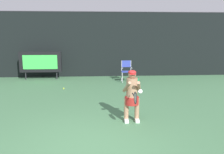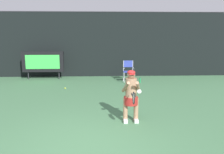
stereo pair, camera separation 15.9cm
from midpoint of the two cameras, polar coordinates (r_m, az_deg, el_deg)
The scene contains 8 objects.
ground at distance 5.06m, azimuth -6.10°, elevation -18.24°, with size 18.00×22.00×0.03m.
backdrop_screen at distance 13.12m, azimuth -3.87°, elevation 8.03°, with size 18.00×0.12×3.66m.
scoreboard at distance 12.81m, azimuth -16.51°, elevation 3.66°, with size 2.20×0.21×1.50m.
umpire_chair at distance 11.68m, azimuth 4.49°, elevation 1.80°, with size 0.52×0.44×1.08m.
water_bottle at distance 11.57m, azimuth 7.38°, elevation -0.84°, with size 0.07×0.07×0.27m.
tennis_player at distance 6.35m, azimuth 5.48°, elevation -4.28°, with size 0.53×0.60×1.46m.
tennis_racket at distance 5.69m, azimuth 6.19°, elevation -5.20°, with size 0.03×0.60×0.31m.
tennis_ball_loose at distance 10.42m, azimuth -11.20°, elevation -2.77°, with size 0.07×0.07×0.07m.
Camera 2 is at (0.40, -4.61, 2.44)m, focal length 36.62 mm.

